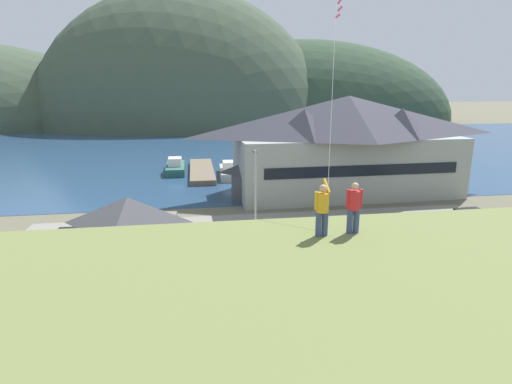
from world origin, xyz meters
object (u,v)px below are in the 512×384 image
at_px(storage_shed_waterside, 258,177).
at_px(parked_car_front_row_red, 437,268).
at_px(parked_car_mid_row_far, 74,242).
at_px(harbor_lodge, 347,143).
at_px(person_companion, 354,206).
at_px(wharf_dock, 202,171).
at_px(moored_boat_outer_mooring, 230,171).
at_px(parked_car_corner_spot, 400,229).
at_px(parked_car_mid_row_center, 320,233).
at_px(moored_boat_wharfside, 175,167).
at_px(parked_car_front_row_end, 469,220).
at_px(parked_car_mid_row_near, 344,259).
at_px(person_kite_flyer, 322,208).
at_px(parked_car_back_row_right, 241,271).
at_px(parked_car_lone_by_shed, 503,254).
at_px(parking_light_pole, 255,185).
at_px(storage_shed_near_lot, 130,235).

xyz_separation_m(storage_shed_waterside, parked_car_front_row_red, (7.43, -21.63, -1.25)).
bearing_deg(storage_shed_waterside, parked_car_mid_row_far, -138.03).
bearing_deg(harbor_lodge, person_companion, -110.68).
distance_m(wharf_dock, moored_boat_outer_mooring, 4.59).
height_order(parked_car_corner_spot, parked_car_mid_row_far, same).
distance_m(storage_shed_waterside, parked_car_mid_row_center, 14.89).
xyz_separation_m(storage_shed_waterside, moored_boat_wharfside, (-9.38, 15.15, -1.59)).
xyz_separation_m(storage_shed_waterside, parked_car_front_row_end, (15.31, -13.52, -1.25)).
relative_size(parked_car_mid_row_near, person_kite_flyer, 2.31).
distance_m(parked_car_back_row_right, parked_car_mid_row_center, 8.69).
relative_size(harbor_lodge, parked_car_mid_row_far, 6.04).
height_order(moored_boat_wharfside, parked_car_lone_by_shed, moored_boat_wharfside).
relative_size(storage_shed_waterside, parked_car_mid_row_center, 1.52).
xyz_separation_m(moored_boat_wharfside, parked_car_front_row_end, (24.69, -28.67, 0.34)).
bearing_deg(parked_car_front_row_end, wharf_dock, 127.49).
distance_m(wharf_dock, person_companion, 44.71).
bearing_deg(parked_car_back_row_right, parked_car_mid_row_near, 6.18).
xyz_separation_m(parked_car_corner_spot, parking_light_pole, (-10.52, 4.26, 2.88)).
xyz_separation_m(storage_shed_near_lot, moored_boat_wharfside, (1.51, 32.41, -1.90)).
relative_size(moored_boat_outer_mooring, parked_car_mid_row_near, 1.88).
bearing_deg(storage_shed_near_lot, parked_car_front_row_red, -13.40).
distance_m(storage_shed_near_lot, storage_shed_waterside, 20.42).
bearing_deg(parked_car_corner_spot, parked_car_mid_row_center, 178.30).
bearing_deg(parked_car_front_row_red, parking_light_pole, 130.17).
height_order(parked_car_front_row_red, parked_car_front_row_end, same).
relative_size(parked_car_front_row_end, parked_car_back_row_right, 1.01).
height_order(parked_car_front_row_red, parked_car_mid_row_near, same).
bearing_deg(storage_shed_waterside, parked_car_lone_by_shed, -57.45).
bearing_deg(parked_car_corner_spot, parked_car_back_row_right, -157.08).
bearing_deg(parked_car_mid_row_center, person_kite_flyer, -108.01).
distance_m(moored_boat_outer_mooring, parked_car_back_row_right, 31.50).
bearing_deg(parked_car_mid_row_far, wharf_dock, 70.97).
bearing_deg(parked_car_front_row_red, parked_car_back_row_right, 173.39).
xyz_separation_m(moored_boat_outer_mooring, parked_car_mid_row_center, (4.46, -25.80, 0.34)).
relative_size(wharf_dock, moored_boat_wharfside, 1.96).
distance_m(parked_car_corner_spot, parked_car_mid_row_far, 23.92).
xyz_separation_m(harbor_lodge, parked_car_mid_row_center, (-7.50, -14.85, -4.64)).
relative_size(parking_light_pole, person_companion, 3.80).
xyz_separation_m(harbor_lodge, storage_shed_near_lot, (-20.74, -17.47, -3.08)).
xyz_separation_m(storage_shed_waterside, parked_car_mid_row_far, (-15.28, -13.74, -1.25)).
relative_size(parking_light_pole, person_kite_flyer, 3.56).
height_order(storage_shed_waterside, moored_boat_wharfside, storage_shed_waterside).
distance_m(parked_car_front_row_end, parked_car_lone_by_shed, 7.15).
distance_m(moored_boat_wharfside, person_companion, 46.33).
distance_m(parked_car_mid_row_far, parked_car_mid_row_center, 17.66).
bearing_deg(parked_car_mid_row_near, parked_car_corner_spot, 37.29).
relative_size(moored_boat_outer_mooring, parking_light_pole, 1.22).
height_order(harbor_lodge, parked_car_back_row_right, harbor_lodge).
bearing_deg(person_kite_flyer, parked_car_corner_spot, 53.51).
distance_m(moored_boat_outer_mooring, parked_car_mid_row_far, 28.17).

